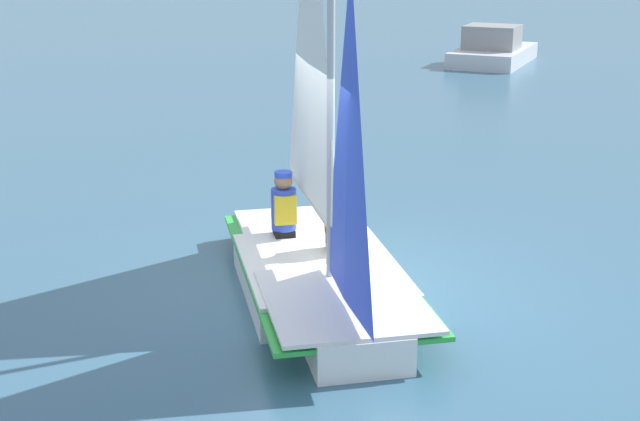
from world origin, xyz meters
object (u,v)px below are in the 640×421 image
sailboat_main (320,235)px  sailor_crew (284,215)px  sailor_helm (339,229)px  motorboat_distant (493,50)px

sailboat_main → sailor_crew: size_ratio=4.47×
sailboat_main → sailor_helm: size_ratio=4.47×
sailor_crew → motorboat_distant: 18.13m
sailor_crew → motorboat_distant: bearing=149.8°
sailboat_main → sailor_helm: (0.41, -0.12, -0.06)m
sailboat_main → sailor_helm: sailboat_main is taller
sailor_helm → motorboat_distant: (18.45, -0.44, -0.22)m
motorboat_distant → sailor_helm: bearing=8.1°
sailboat_main → sailor_crew: sailboat_main is taller
sailor_helm → motorboat_distant: 18.45m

